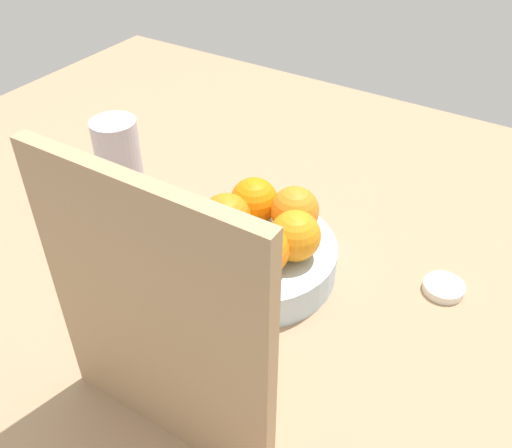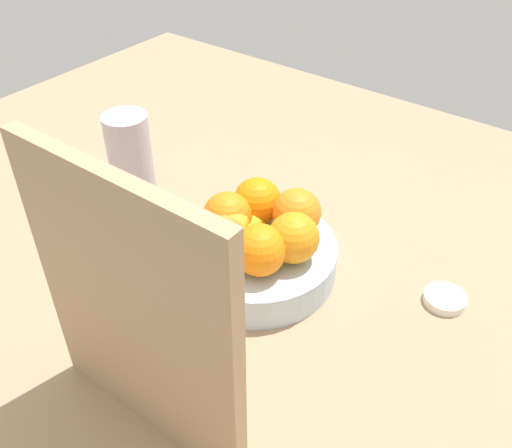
{
  "view_description": "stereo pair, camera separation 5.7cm",
  "coord_description": "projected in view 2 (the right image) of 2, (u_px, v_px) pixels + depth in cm",
  "views": [
    {
      "loc": [
        -33.63,
        57.65,
        61.76
      ],
      "look_at": [
        2.1,
        0.84,
        9.47
      ],
      "focal_mm": 39.96,
      "sensor_mm": 36.0,
      "label": 1
    },
    {
      "loc": [
        -38.28,
        54.45,
        61.76
      ],
      "look_at": [
        2.1,
        0.84,
        9.47
      ],
      "focal_mm": 39.96,
      "sensor_mm": 36.0,
      "label": 2
    }
  ],
  "objects": [
    {
      "name": "banana_bunch",
      "position": [
        240.0,
        226.0,
        0.86
      ],
      "size": [
        10.53,
        19.12,
        6.2
      ],
      "color": "yellow",
      "rests_on": "fruit_bowl"
    },
    {
      "name": "thermos_tumbler",
      "position": [
        131.0,
        160.0,
        1.01
      ],
      "size": [
        7.89,
        7.89,
        17.33
      ],
      "primitive_type": "cylinder",
      "color": "#B6B2C3",
      "rests_on": "ground_plane"
    },
    {
      "name": "orange_back_right",
      "position": [
        222.0,
        241.0,
        0.82
      ],
      "size": [
        7.66,
        7.66,
        7.66
      ],
      "primitive_type": "sphere",
      "color": "orange",
      "rests_on": "fruit_bowl"
    },
    {
      "name": "orange_front_left",
      "position": [
        295.0,
        236.0,
        0.83
      ],
      "size": [
        7.66,
        7.66,
        7.66
      ],
      "primitive_type": "sphere",
      "color": "orange",
      "rests_on": "fruit_bowl"
    },
    {
      "name": "orange_front_right",
      "position": [
        297.0,
        212.0,
        0.88
      ],
      "size": [
        7.66,
        7.66,
        7.66
      ],
      "primitive_type": "sphere",
      "color": "orange",
      "rests_on": "fruit_bowl"
    },
    {
      "name": "fruit_bowl",
      "position": [
        256.0,
        258.0,
        0.89
      ],
      "size": [
        25.15,
        25.15,
        5.47
      ],
      "primitive_type": "cylinder",
      "color": "silver",
      "rests_on": "ground_plane"
    },
    {
      "name": "jar_lid",
      "position": [
        445.0,
        299.0,
        0.85
      ],
      "size": [
        6.29,
        6.29,
        1.33
      ],
      "primitive_type": "cylinder",
      "color": "silver",
      "rests_on": "ground_plane"
    },
    {
      "name": "orange_back_left",
      "position": [
        227.0,
        216.0,
        0.87
      ],
      "size": [
        7.66,
        7.66,
        7.66
      ],
      "primitive_type": "sphere",
      "color": "orange",
      "rests_on": "fruit_bowl"
    },
    {
      "name": "cutting_board",
      "position": [
        134.0,
        318.0,
        0.59
      ],
      "size": [
        28.01,
        1.89,
        36.0
      ],
      "primitive_type": "cube",
      "rotation": [
        0.0,
        0.0,
        0.0
      ],
      "color": "tan",
      "rests_on": "ground_plane"
    },
    {
      "name": "orange_top_stack",
      "position": [
        260.0,
        250.0,
        0.81
      ],
      "size": [
        7.66,
        7.66,
        7.66
      ],
      "primitive_type": "sphere",
      "color": "orange",
      "rests_on": "fruit_bowl"
    },
    {
      "name": "orange_center",
      "position": [
        257.0,
        201.0,
        0.9
      ],
      "size": [
        7.66,
        7.66,
        7.66
      ],
      "primitive_type": "sphere",
      "color": "orange",
      "rests_on": "fruit_bowl"
    },
    {
      "name": "ground_plane",
      "position": [
        270.0,
        280.0,
        0.91
      ],
      "size": [
        180.0,
        140.0,
        3.0
      ],
      "primitive_type": "cube",
      "color": "#A48261"
    }
  ]
}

